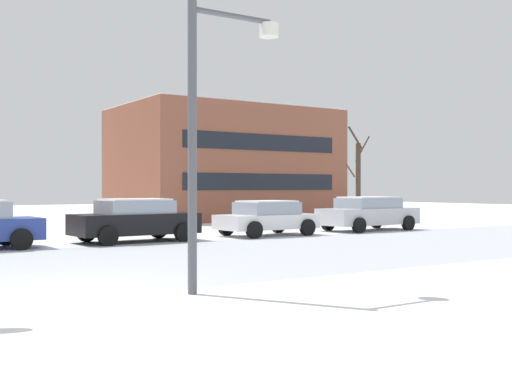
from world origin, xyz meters
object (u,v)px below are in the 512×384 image
parked_car_white (267,218)px  parked_car_silver (368,213)px  parked_car_black (135,220)px  street_lamp (211,113)px

parked_car_white → parked_car_silver: bearing=0.8°
parked_car_black → parked_car_silver: parked_car_black is taller
parked_car_white → parked_car_silver: size_ratio=0.85×
street_lamp → parked_car_white: 13.60m
street_lamp → parked_car_silver: size_ratio=1.08×
parked_car_black → parked_car_silver: bearing=-0.2°
parked_car_black → parked_car_white: parked_car_black is taller
parked_car_white → parked_car_silver: parked_car_silver is taller
parked_car_silver → parked_car_black: bearing=179.8°
parked_car_black → parked_car_white: size_ratio=1.08×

